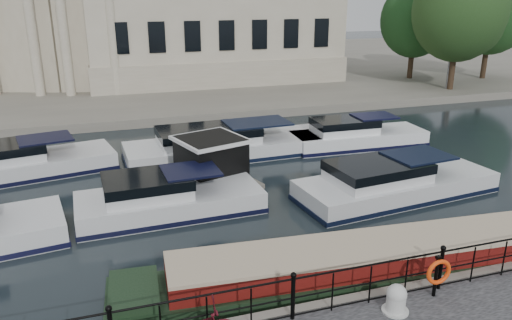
{
  "coord_description": "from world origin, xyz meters",
  "views": [
    {
      "loc": [
        -3.82,
        -11.25,
        7.75
      ],
      "look_at": [
        0.5,
        2.0,
        3.0
      ],
      "focal_mm": 35.0,
      "sensor_mm": 36.0,
      "label": 1
    }
  ],
  "objects_px": {
    "narrowboat": "(385,267)",
    "harbour_hut": "(211,165)",
    "mooring_bollard": "(396,299)",
    "life_ring_post": "(438,273)"
  },
  "relations": [
    {
      "from": "narrowboat",
      "to": "harbour_hut",
      "type": "distance_m",
      "value": 8.9
    },
    {
      "from": "harbour_hut",
      "to": "narrowboat",
      "type": "bearing_deg",
      "value": -86.6
    },
    {
      "from": "mooring_bollard",
      "to": "harbour_hut",
      "type": "xyz_separation_m",
      "value": [
        -2.01,
        10.4,
        0.07
      ]
    },
    {
      "from": "mooring_bollard",
      "to": "life_ring_post",
      "type": "bearing_deg",
      "value": 8.79
    },
    {
      "from": "life_ring_post",
      "to": "harbour_hut",
      "type": "height_order",
      "value": "harbour_hut"
    },
    {
      "from": "mooring_bollard",
      "to": "life_ring_post",
      "type": "height_order",
      "value": "life_ring_post"
    },
    {
      "from": "life_ring_post",
      "to": "narrowboat",
      "type": "relative_size",
      "value": 0.07
    },
    {
      "from": "mooring_bollard",
      "to": "harbour_hut",
      "type": "distance_m",
      "value": 10.6
    },
    {
      "from": "mooring_bollard",
      "to": "narrowboat",
      "type": "relative_size",
      "value": 0.05
    },
    {
      "from": "mooring_bollard",
      "to": "harbour_hut",
      "type": "bearing_deg",
      "value": 100.94
    }
  ]
}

